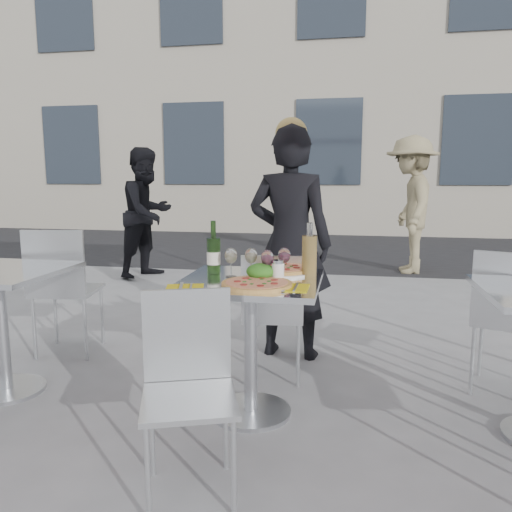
% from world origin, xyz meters
% --- Properties ---
extents(ground, '(80.00, 80.00, 0.00)m').
position_xyz_m(ground, '(0.00, 0.00, 0.00)').
color(ground, slate).
extents(street_asphalt, '(24.00, 5.00, 0.00)m').
position_xyz_m(street_asphalt, '(0.00, 6.50, 0.00)').
color(street_asphalt, black).
rests_on(street_asphalt, ground).
extents(building_facade, '(24.00, 3.00, 10.00)m').
position_xyz_m(building_facade, '(0.00, 10.00, 5.00)').
color(building_facade, '#9E9483').
rests_on(building_facade, ground).
extents(main_table, '(0.72, 0.72, 0.75)m').
position_xyz_m(main_table, '(0.00, 0.00, 0.54)').
color(main_table, '#B7BABF').
rests_on(main_table, ground).
extents(side_table_left, '(0.72, 0.72, 0.75)m').
position_xyz_m(side_table_left, '(-1.50, 0.00, 0.54)').
color(side_table_left, '#B7BABF').
rests_on(side_table_left, ground).
extents(chair_far, '(0.41, 0.42, 0.82)m').
position_xyz_m(chair_far, '(0.05, 0.45, 0.49)').
color(chair_far, silver).
rests_on(chair_far, ground).
extents(chair_near, '(0.48, 0.48, 0.82)m').
position_xyz_m(chair_near, '(-0.13, -0.65, 0.48)').
color(chair_near, silver).
rests_on(chair_near, ground).
extents(side_chair_lfar, '(0.49, 0.50, 0.93)m').
position_xyz_m(side_chair_lfar, '(-1.49, 0.62, 0.55)').
color(side_chair_lfar, silver).
rests_on(side_chair_lfar, ground).
extents(side_chair_rfar, '(0.52, 0.52, 0.87)m').
position_xyz_m(side_chair_rfar, '(1.42, 0.49, 0.52)').
color(side_chair_rfar, silver).
rests_on(side_chair_rfar, ground).
extents(woman_diner, '(0.64, 0.46, 1.63)m').
position_xyz_m(woman_diner, '(0.09, 0.95, 0.81)').
color(woman_diner, black).
rests_on(woman_diner, ground).
extents(pedestrian_a, '(0.87, 0.97, 1.64)m').
position_xyz_m(pedestrian_a, '(-2.04, 3.47, 0.82)').
color(pedestrian_a, black).
rests_on(pedestrian_a, ground).
extents(pedestrian_b, '(0.70, 1.18, 1.81)m').
position_xyz_m(pedestrian_b, '(1.28, 4.37, 0.90)').
color(pedestrian_b, '#8E805B').
rests_on(pedestrian_b, ground).
extents(pizza_near, '(0.35, 0.35, 0.02)m').
position_xyz_m(pizza_near, '(0.06, -0.15, 0.76)').
color(pizza_near, tan).
rests_on(pizza_near, main_table).
extents(pizza_far, '(0.35, 0.35, 0.03)m').
position_xyz_m(pizza_far, '(0.14, 0.21, 0.77)').
color(pizza_far, white).
rests_on(pizza_far, main_table).
extents(salad_plate, '(0.22, 0.22, 0.09)m').
position_xyz_m(salad_plate, '(0.05, -0.00, 0.79)').
color(salad_plate, white).
rests_on(salad_plate, main_table).
extents(wine_bottle, '(0.07, 0.07, 0.29)m').
position_xyz_m(wine_bottle, '(-0.23, 0.10, 0.86)').
color(wine_bottle, '#2D5620').
rests_on(wine_bottle, main_table).
extents(carafe, '(0.08, 0.08, 0.29)m').
position_xyz_m(carafe, '(0.29, 0.14, 0.87)').
color(carafe, tan).
rests_on(carafe, main_table).
extents(sugar_shaker, '(0.06, 0.06, 0.11)m').
position_xyz_m(sugar_shaker, '(0.14, -0.00, 0.80)').
color(sugar_shaker, white).
rests_on(sugar_shaker, main_table).
extents(wineglass_white_a, '(0.07, 0.07, 0.16)m').
position_xyz_m(wineglass_white_a, '(-0.12, 0.04, 0.86)').
color(wineglass_white_a, white).
rests_on(wineglass_white_a, main_table).
extents(wineglass_white_b, '(0.07, 0.07, 0.16)m').
position_xyz_m(wineglass_white_b, '(-0.01, 0.07, 0.86)').
color(wineglass_white_b, white).
rests_on(wineglass_white_b, main_table).
extents(wineglass_red_a, '(0.07, 0.07, 0.16)m').
position_xyz_m(wineglass_red_a, '(0.09, 0.01, 0.86)').
color(wineglass_red_a, white).
rests_on(wineglass_red_a, main_table).
extents(wineglass_red_b, '(0.07, 0.07, 0.16)m').
position_xyz_m(wineglass_red_b, '(0.16, 0.11, 0.86)').
color(wineglass_red_b, white).
rests_on(wineglass_red_b, main_table).
extents(napkin_left, '(0.22, 0.22, 0.01)m').
position_xyz_m(napkin_left, '(-0.27, -0.27, 0.75)').
color(napkin_left, gold).
rests_on(napkin_left, main_table).
extents(napkin_right, '(0.18, 0.20, 0.01)m').
position_xyz_m(napkin_right, '(0.23, -0.16, 0.75)').
color(napkin_right, gold).
rests_on(napkin_right, main_table).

